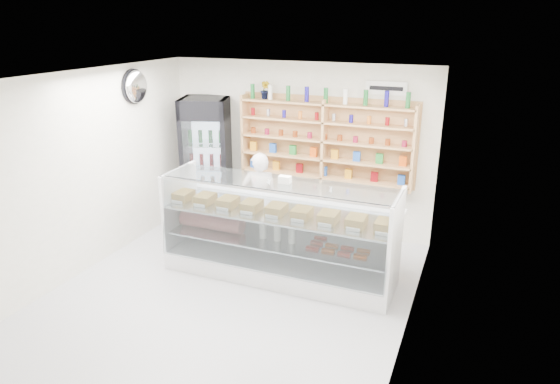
% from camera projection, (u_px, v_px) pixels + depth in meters
% --- Properties ---
extents(room, '(5.00, 5.00, 5.00)m').
position_uv_depth(room, '(228.00, 193.00, 6.13)').
color(room, '#AFAEB4').
rests_on(room, ground).
extents(display_counter, '(3.21, 0.96, 1.40)m').
position_uv_depth(display_counter, '(279.00, 250.00, 6.96)').
color(display_counter, white).
rests_on(display_counter, floor).
extents(shop_worker, '(0.64, 0.53, 1.52)m').
position_uv_depth(shop_worker, '(260.00, 200.00, 7.77)').
color(shop_worker, silver).
rests_on(shop_worker, floor).
extents(drinks_cooler, '(0.99, 0.97, 2.19)m').
position_uv_depth(drinks_cooler, '(207.00, 161.00, 8.65)').
color(drinks_cooler, black).
rests_on(drinks_cooler, floor).
extents(wall_shelving, '(2.84, 0.28, 1.33)m').
position_uv_depth(wall_shelving, '(324.00, 141.00, 7.93)').
color(wall_shelving, tan).
rests_on(wall_shelving, back_wall).
extents(potted_plant, '(0.19, 0.17, 0.30)m').
position_uv_depth(potted_plant, '(265.00, 90.00, 8.05)').
color(potted_plant, '#1E6626').
rests_on(potted_plant, wall_shelving).
extents(security_mirror, '(0.15, 0.50, 0.50)m').
position_uv_depth(security_mirror, '(137.00, 87.00, 7.61)').
color(security_mirror, silver).
rests_on(security_mirror, left_wall).
extents(wall_sign, '(0.62, 0.03, 0.20)m').
position_uv_depth(wall_sign, '(386.00, 88.00, 7.44)').
color(wall_sign, white).
rests_on(wall_sign, back_wall).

